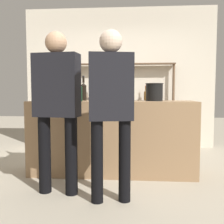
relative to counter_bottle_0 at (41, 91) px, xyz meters
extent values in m
plane|color=#B2A893|center=(1.01, -0.09, -1.14)|extent=(16.00, 16.00, 0.00)
cube|color=#997551|center=(1.01, -0.09, -0.64)|extent=(2.22, 0.55, 1.00)
cube|color=beige|center=(1.01, 1.79, 0.26)|extent=(3.82, 0.12, 2.80)
cylinder|color=brown|center=(-0.07, 1.61, -0.30)|extent=(0.05, 0.05, 1.68)
cylinder|color=brown|center=(2.09, 1.61, -0.30)|extent=(0.05, 0.05, 1.68)
cube|color=brown|center=(1.01, 1.61, 0.53)|extent=(2.21, 0.18, 0.02)
cube|color=brown|center=(1.01, 1.61, -0.21)|extent=(2.21, 0.18, 0.02)
cylinder|color=brown|center=(0.21, 1.61, -0.09)|extent=(0.07, 0.07, 0.22)
cone|color=brown|center=(0.21, 1.61, 0.03)|extent=(0.07, 0.07, 0.03)
cylinder|color=brown|center=(0.21, 1.61, 0.08)|extent=(0.03, 0.03, 0.08)
cylinder|color=black|center=(0.21, 1.61, 0.13)|extent=(0.03, 0.03, 0.01)
cylinder|color=black|center=(0.47, 1.61, -0.11)|extent=(0.07, 0.07, 0.18)
cone|color=black|center=(0.47, 1.61, -0.01)|extent=(0.07, 0.07, 0.03)
cylinder|color=black|center=(0.47, 1.61, 0.05)|extent=(0.02, 0.02, 0.09)
cylinder|color=black|center=(0.47, 1.61, 0.10)|extent=(0.03, 0.03, 0.01)
cylinder|color=black|center=(0.74, 1.61, -0.09)|extent=(0.07, 0.07, 0.22)
cone|color=black|center=(0.74, 1.61, 0.03)|extent=(0.07, 0.07, 0.03)
cylinder|color=black|center=(0.74, 1.61, 0.09)|extent=(0.02, 0.02, 0.09)
cylinder|color=black|center=(0.74, 1.61, 0.14)|extent=(0.03, 0.03, 0.01)
cylinder|color=brown|center=(1.01, 1.61, -0.09)|extent=(0.07, 0.07, 0.23)
cone|color=brown|center=(1.01, 1.61, 0.04)|extent=(0.07, 0.07, 0.03)
cylinder|color=brown|center=(1.01, 1.61, 0.10)|extent=(0.03, 0.03, 0.08)
cylinder|color=black|center=(1.01, 1.61, 0.14)|extent=(0.03, 0.03, 0.01)
cylinder|color=silver|center=(1.28, 1.61, -0.10)|extent=(0.07, 0.07, 0.21)
cone|color=silver|center=(1.28, 1.61, 0.02)|extent=(0.07, 0.07, 0.03)
cylinder|color=silver|center=(1.28, 1.61, 0.08)|extent=(0.03, 0.03, 0.09)
cylinder|color=gold|center=(1.28, 1.61, 0.13)|extent=(0.03, 0.03, 0.01)
cylinder|color=brown|center=(1.55, 1.61, -0.11)|extent=(0.06, 0.06, 0.19)
cone|color=brown|center=(1.55, 1.61, 0.00)|extent=(0.06, 0.06, 0.03)
cylinder|color=brown|center=(1.55, 1.61, 0.05)|extent=(0.02, 0.02, 0.08)
cylinder|color=maroon|center=(1.55, 1.61, 0.10)|extent=(0.03, 0.03, 0.01)
cylinder|color=black|center=(1.82, 1.61, -0.10)|extent=(0.07, 0.07, 0.21)
cone|color=black|center=(1.82, 1.61, 0.02)|extent=(0.07, 0.07, 0.03)
cylinder|color=black|center=(1.82, 1.61, 0.08)|extent=(0.03, 0.03, 0.08)
cylinder|color=black|center=(1.82, 1.61, 0.12)|extent=(0.03, 0.03, 0.01)
cylinder|color=#0F1956|center=(0.00, 0.00, -0.03)|extent=(0.07, 0.07, 0.22)
cone|color=#0F1956|center=(0.00, 0.00, 0.10)|extent=(0.07, 0.07, 0.03)
cylinder|color=#0F1956|center=(0.00, 0.00, 0.16)|extent=(0.03, 0.03, 0.10)
cylinder|color=black|center=(0.00, 0.00, 0.22)|extent=(0.03, 0.03, 0.01)
cylinder|color=black|center=(1.17, -0.16, -0.04)|extent=(0.07, 0.07, 0.19)
cone|color=black|center=(1.17, -0.16, 0.07)|extent=(0.07, 0.07, 0.03)
cylinder|color=black|center=(1.17, -0.16, 0.12)|extent=(0.03, 0.03, 0.07)
cylinder|color=maroon|center=(1.17, -0.16, 0.16)|extent=(0.03, 0.03, 0.01)
cylinder|color=black|center=(0.59, -0.22, -0.04)|extent=(0.09, 0.09, 0.19)
cone|color=black|center=(0.59, -0.22, 0.07)|extent=(0.09, 0.09, 0.04)
cylinder|color=black|center=(0.59, -0.22, 0.13)|extent=(0.03, 0.03, 0.09)
cylinder|color=black|center=(0.59, -0.22, 0.18)|extent=(0.03, 0.03, 0.01)
cylinder|color=black|center=(0.59, 0.07, -0.03)|extent=(0.08, 0.08, 0.21)
cone|color=black|center=(0.59, 0.07, 0.09)|extent=(0.08, 0.08, 0.04)
cylinder|color=black|center=(0.59, 0.07, 0.15)|extent=(0.03, 0.03, 0.09)
cylinder|color=#232328|center=(0.59, 0.07, 0.20)|extent=(0.03, 0.03, 0.01)
cylinder|color=black|center=(0.97, -0.18, -0.04)|extent=(0.09, 0.09, 0.19)
cone|color=black|center=(0.97, -0.18, 0.07)|extent=(0.09, 0.09, 0.04)
cylinder|color=black|center=(0.97, -0.18, 0.13)|extent=(0.03, 0.03, 0.08)
cylinder|color=#232328|center=(0.97, -0.18, 0.17)|extent=(0.03, 0.03, 0.01)
cylinder|color=black|center=(1.58, -0.05, -0.02)|extent=(0.23, 0.23, 0.23)
cylinder|color=black|center=(1.58, -0.05, 0.10)|extent=(0.24, 0.24, 0.01)
cylinder|color=silver|center=(0.82, -0.24, -0.06)|extent=(0.12, 0.12, 0.15)
sphere|color=tan|center=(0.82, -0.21, -0.10)|extent=(0.02, 0.02, 0.02)
sphere|color=tan|center=(0.84, -0.27, -0.13)|extent=(0.02, 0.02, 0.02)
sphere|color=tan|center=(0.83, -0.24, -0.13)|extent=(0.02, 0.02, 0.02)
sphere|color=tan|center=(0.85, -0.20, -0.08)|extent=(0.02, 0.02, 0.02)
sphere|color=tan|center=(0.81, -0.21, -0.12)|extent=(0.02, 0.02, 0.02)
sphere|color=tan|center=(0.82, -0.24, -0.10)|extent=(0.02, 0.02, 0.02)
cylinder|color=black|center=(1.21, -0.99, -0.72)|extent=(0.12, 0.12, 0.84)
cylinder|color=black|center=(0.93, -1.04, -0.72)|extent=(0.12, 0.12, 0.84)
cube|color=black|center=(1.07, -1.01, 0.03)|extent=(0.46, 0.26, 0.66)
sphere|color=beige|center=(1.07, -1.01, 0.48)|extent=(0.23, 0.23, 0.23)
cylinder|color=black|center=(0.62, -0.85, -0.71)|extent=(0.14, 0.14, 0.85)
cylinder|color=black|center=(0.32, -0.81, -0.71)|extent=(0.14, 0.14, 0.85)
cube|color=black|center=(0.47, -0.83, 0.06)|extent=(0.51, 0.27, 0.68)
sphere|color=tan|center=(0.47, -0.83, 0.51)|extent=(0.23, 0.23, 0.23)
camera|label=1|loc=(1.28, -3.61, -0.01)|focal=42.00mm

